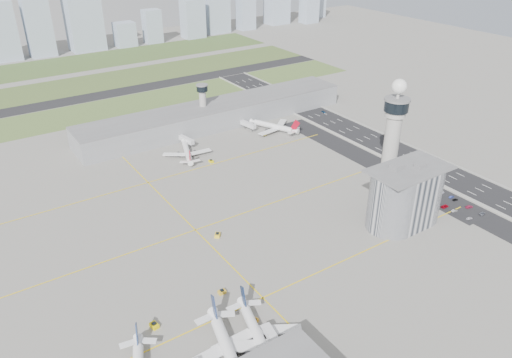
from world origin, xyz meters
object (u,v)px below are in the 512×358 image
airplane_far_b (273,123)px  tug_0 (154,325)px  tug_5 (264,134)px  car_lot_10 (441,193)px  airplane_near_c (258,332)px  jet_bridge_far_0 (181,139)px  car_hw_1 (393,149)px  tug_1 (222,291)px  car_lot_4 (424,196)px  car_lot_3 (435,200)px  car_lot_5 (416,192)px  tug_3 (217,235)px  car_lot_2 (445,206)px  secondary_tower (203,102)px  car_lot_9 (451,197)px  control_tower (393,132)px  car_hw_2 (324,112)px  jet_bridge_far_1 (242,124)px  car_lot_1 (454,211)px  car_lot_8 (455,200)px  admin_building (405,196)px  car_lot_0 (469,218)px  car_hw_4 (267,96)px  jet_bridge_near_2 (282,356)px  tug_4 (211,161)px  tug_2 (254,321)px  airplane_far_a (187,148)px  car_lot_7 (469,207)px  airplane_near_b (230,349)px  car_lot_6 (482,213)px

airplane_far_b → tug_0: 202.98m
tug_5 → car_lot_10: (35.79, -124.73, -0.28)m
tug_5 → airplane_near_c: bearing=134.9°
airplane_near_c → jet_bridge_far_0: bearing=177.2°
car_hw_1 → tug_0: bearing=-153.2°
tug_1 → car_lot_4: bearing=-86.0°
tug_0 → car_lot_3: bearing=170.6°
jet_bridge_far_0 → car_lot_5: size_ratio=3.72×
tug_3 → car_lot_2: size_ratio=0.75×
secondary_tower → car_lot_9: 183.32m
jet_bridge_far_0 → control_tower: bearing=19.4°
airplane_far_b → car_hw_2: airplane_far_b is taller
jet_bridge_far_1 → car_lot_3: (31.02, -150.10, -2.29)m
car_lot_10 → control_tower: bearing=39.5°
car_lot_1 → car_lot_8: car_lot_1 is taller
admin_building → car_lot_0: admin_building is taller
admin_building → car_hw_4: size_ratio=10.96×
car_lot_0 → jet_bridge_near_2: bearing=107.7°
tug_4 → car_hw_2: bearing=-167.0°
airplane_near_c → car_hw_4: bearing=159.3°
tug_4 → car_lot_8: size_ratio=0.91×
jet_bridge_near_2 → car_lot_2: (135.46, 35.74, -2.19)m
jet_bridge_far_0 → tug_2: bearing=-27.1°
airplane_far_a → tug_0: airplane_far_a is taller
car_lot_3 → car_lot_8: car_lot_8 is taller
car_lot_8 → car_lot_10: size_ratio=0.79×
airplane_near_c → airplane_far_a: airplane_near_c is taller
jet_bridge_far_1 → car_lot_8: jet_bridge_far_1 is taller
car_lot_4 → car_lot_7: car_lot_7 is taller
car_lot_10 → car_hw_4: (14.15, 193.44, 0.05)m
car_lot_2 → car_hw_4: bearing=-6.0°
car_lot_4 → car_lot_5: (-0.54, 5.32, 0.05)m
tug_1 → car_lot_0: tug_1 is taller
car_lot_3 → car_hw_1: bearing=-22.7°
airplane_near_b → car_hw_2: size_ratio=11.25×
jet_bridge_far_1 → car_hw_1: (62.80, -90.31, -2.26)m
tug_0 → car_lot_10: tug_0 is taller
car_hw_2 → car_hw_4: car_hw_4 is taller
tug_3 → car_hw_1: (148.26, 22.69, -0.45)m
admin_building → jet_bridge_far_1: 154.50m
airplane_near_c → car_lot_6: airplane_near_c is taller
jet_bridge_far_0 → tug_5: 59.60m
airplane_far_a → tug_3: airplane_far_a is taller
tug_1 → car_lot_10: bearing=-87.3°
tug_3 → car_lot_4: bearing=24.5°
admin_building → airplane_near_c: 111.30m
tug_3 → tug_4: tug_3 is taller
car_lot_1 → car_lot_7: 10.28m
jet_bridge_far_1 → tug_0: bearing=-51.7°
airplane_far_b → tug_3: (-101.29, -95.22, -4.76)m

